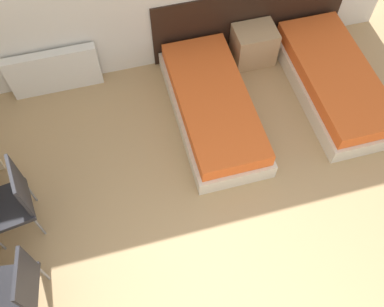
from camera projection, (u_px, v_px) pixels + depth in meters
name	position (u px, v px, depth m)	size (l,w,h in m)	color
headboard_panel	(250.00, 20.00, 5.34)	(2.48, 0.03, 0.88)	black
bed_near_window	(213.00, 107.00, 4.96)	(0.86, 1.94, 0.39)	beige
bed_near_door	(334.00, 81.00, 5.16)	(0.86, 1.94, 0.39)	beige
nightstand	(254.00, 45.00, 5.40)	(0.52, 0.40, 0.49)	tan
radiator	(54.00, 72.00, 5.10)	(1.08, 0.12, 0.59)	silver
chair_near_laptop	(11.00, 201.00, 4.00)	(0.53, 0.53, 0.93)	#232328
chair_near_notebook	(16.00, 289.00, 3.58)	(0.53, 0.53, 0.93)	#232328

